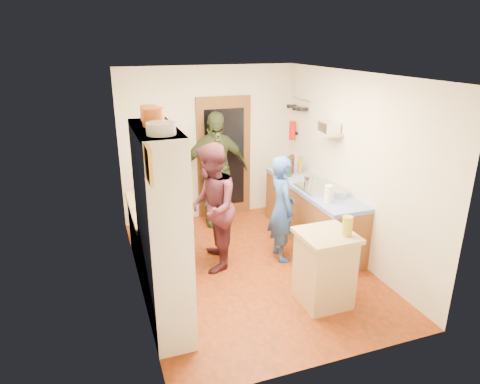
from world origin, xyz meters
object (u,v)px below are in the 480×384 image
right_counter_base (311,215)px  person_hob (284,209)px  island_base (324,270)px  hutch_body (162,232)px  person_back (216,169)px  person_left (214,207)px

right_counter_base → person_hob: person_hob is taller
island_base → person_hob: (0.02, 1.17, 0.33)m
right_counter_base → person_hob: bearing=-149.6°
hutch_body → person_back: size_ratio=1.15×
right_counter_base → person_hob: 0.84m
right_counter_base → person_hob: size_ratio=1.45×
right_counter_base → island_base: 1.70m
person_back → person_hob: bearing=-70.6°
hutch_body → person_left: bearing=50.7°
hutch_body → island_base: size_ratio=2.56×
person_hob → person_left: person_left is taller
island_base → person_back: 2.79m
island_base → person_hob: person_hob is taller
island_base → person_left: size_ratio=0.49×
person_hob → right_counter_base: bearing=-56.2°
person_back → hutch_body: bearing=-118.3°
person_hob → island_base: bearing=-177.6°
person_hob → person_back: person_back is taller
right_counter_base → person_hob: (-0.66, -0.39, 0.34)m
island_base → person_back: size_ratio=0.45×
person_hob → person_left: (-0.98, 0.13, 0.12)m
right_counter_base → hutch_body: bearing=-152.5°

